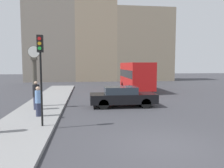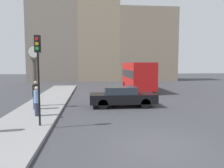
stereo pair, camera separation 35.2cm
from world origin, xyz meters
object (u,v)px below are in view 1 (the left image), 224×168
Objects in this scene: bus_distant at (136,75)px; traffic_light_near at (41,62)px; street_clock at (35,76)px; pedestrian_black_jacket at (36,96)px; sedan_car at (122,96)px; pedestrian_blue_stripe at (38,101)px.

traffic_light_near is at bearing -119.24° from bus_distant.
street_clock is at bearing -136.08° from bus_distant.
street_clock is at bearing 105.53° from traffic_light_near.
pedestrian_black_jacket is (0.30, -1.11, -1.15)m from street_clock.
sedan_car is 1.14× the size of street_clock.
sedan_car is 9.26m from bus_distant.
sedan_car is at bearing 29.16° from pedestrian_blue_stripe.
pedestrian_black_jacket is at bearing -74.67° from street_clock.
street_clock is 2.49× the size of pedestrian_blue_stripe.
bus_distant is 14.12m from pedestrian_blue_stripe.
pedestrian_black_jacket is 1.92m from pedestrian_blue_stripe.
bus_distant is 15.50m from traffic_light_near.
street_clock is at bearing 105.17° from pedestrian_blue_stripe.
street_clock reaches higher than pedestrian_black_jacket.
traffic_light_near is 2.91m from pedestrian_blue_stripe.
traffic_light_near reaches higher than street_clock.
traffic_light_near reaches higher than pedestrian_black_jacket.
sedan_car is 6.07m from street_clock.
pedestrian_black_jacket reaches higher than pedestrian_blue_stripe.
pedestrian_blue_stripe is (0.80, -2.96, -1.21)m from street_clock.
bus_distant is at bearing 48.38° from pedestrian_black_jacket.
traffic_light_near is at bearing -133.47° from sedan_car.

